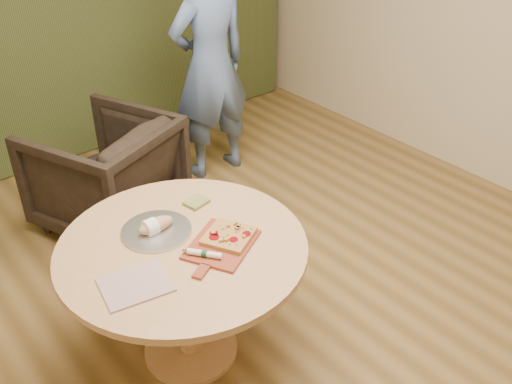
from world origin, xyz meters
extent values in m
cube|color=olive|center=(0.00, 0.00, -0.01)|extent=(5.00, 6.00, 0.02)
cylinder|color=tan|center=(-0.44, 0.30, 0.01)|extent=(0.52, 0.52, 0.03)
cylinder|color=tan|center=(-0.44, 0.30, 0.35)|extent=(0.12, 0.12, 0.68)
cylinder|color=tan|center=(-0.44, 0.30, 0.73)|extent=(1.24, 1.24, 0.04)
cube|color=#973C26|center=(-0.30, 0.17, 0.76)|extent=(0.44, 0.41, 0.01)
cube|color=#973C26|center=(-0.49, 0.06, 0.76)|extent=(0.11, 0.09, 0.01)
cube|color=#BB8C49|center=(-0.24, 0.18, 0.78)|extent=(0.30, 0.30, 0.02)
cylinder|color=#790407|center=(-0.30, 0.23, 0.79)|extent=(0.04, 0.04, 0.00)
cylinder|color=#790407|center=(-0.31, 0.20, 0.79)|extent=(0.05, 0.05, 0.00)
cylinder|color=#790407|center=(-0.17, 0.12, 0.79)|extent=(0.04, 0.04, 0.00)
cylinder|color=#790407|center=(-0.25, 0.13, 0.79)|extent=(0.04, 0.04, 0.00)
cube|color=tan|center=(-0.28, 0.16, 0.79)|extent=(0.02, 0.02, 0.01)
cube|color=tan|center=(-0.17, 0.22, 0.79)|extent=(0.02, 0.02, 0.01)
cube|color=tan|center=(-0.30, 0.23, 0.79)|extent=(0.03, 0.03, 0.01)
cube|color=tan|center=(-0.20, 0.11, 0.79)|extent=(0.02, 0.02, 0.01)
cube|color=tan|center=(-0.18, 0.19, 0.79)|extent=(0.03, 0.03, 0.01)
cube|color=tan|center=(-0.31, 0.16, 0.79)|extent=(0.03, 0.03, 0.01)
cube|color=tan|center=(-0.21, 0.23, 0.79)|extent=(0.02, 0.02, 0.01)
cube|color=tan|center=(-0.28, 0.14, 0.79)|extent=(0.02, 0.02, 0.01)
cube|color=tan|center=(-0.18, 0.19, 0.79)|extent=(0.03, 0.03, 0.01)
cube|color=tan|center=(-0.16, 0.20, 0.79)|extent=(0.02, 0.02, 0.01)
cube|color=#1D6D18|center=(-0.29, 0.15, 0.79)|extent=(0.01, 0.01, 0.00)
cube|color=#1D6D18|center=(-0.16, 0.17, 0.79)|extent=(0.01, 0.01, 0.00)
cube|color=#1D6D18|center=(-0.25, 0.12, 0.79)|extent=(0.01, 0.01, 0.00)
cube|color=#1D6D18|center=(-0.25, 0.17, 0.79)|extent=(0.01, 0.01, 0.00)
cube|color=#1D6D18|center=(-0.13, 0.14, 0.79)|extent=(0.01, 0.01, 0.00)
cube|color=#1D6D18|center=(-0.24, 0.23, 0.79)|extent=(0.01, 0.01, 0.00)
cube|color=#1D6D18|center=(-0.20, 0.17, 0.79)|extent=(0.01, 0.01, 0.00)
cube|color=#1D6D18|center=(-0.29, 0.11, 0.79)|extent=(0.01, 0.01, 0.00)
cube|color=#9F5A89|center=(-0.26, 0.09, 0.79)|extent=(0.02, 0.03, 0.00)
cube|color=#9F5A89|center=(-0.22, 0.23, 0.79)|extent=(0.03, 0.01, 0.00)
cube|color=#9F5A89|center=(-0.19, 0.17, 0.79)|extent=(0.03, 0.01, 0.00)
cube|color=#9F5A89|center=(-0.29, 0.17, 0.79)|extent=(0.01, 0.03, 0.00)
cube|color=#9F5A89|center=(-0.30, 0.21, 0.79)|extent=(0.02, 0.03, 0.00)
cube|color=#9F5A89|center=(-0.16, 0.14, 0.79)|extent=(0.01, 0.03, 0.00)
cube|color=#9F5A89|center=(-0.23, 0.27, 0.79)|extent=(0.02, 0.03, 0.00)
cylinder|color=white|center=(-0.42, 0.14, 0.78)|extent=(0.13, 0.15, 0.03)
cylinder|color=#194C26|center=(-0.42, 0.14, 0.78)|extent=(0.04, 0.04, 0.03)
cube|color=silver|center=(-0.47, 0.21, 0.78)|extent=(0.03, 0.04, 0.00)
cube|color=silver|center=(-0.77, 0.18, 0.76)|extent=(0.34, 0.30, 0.01)
cylinder|color=silver|center=(-0.48, 0.47, 0.75)|extent=(0.35, 0.35, 0.01)
cylinder|color=silver|center=(-0.48, 0.47, 0.76)|extent=(0.36, 0.36, 0.02)
ellipsoid|color=tan|center=(-0.48, 0.47, 0.79)|extent=(0.19, 0.08, 0.07)
cylinder|color=white|center=(-0.51, 0.47, 0.79)|extent=(0.06, 0.09, 0.09)
cube|color=#5D6A2F|center=(-0.18, 0.55, 0.76)|extent=(0.14, 0.12, 0.02)
imported|color=black|center=(-0.18, 1.73, 0.44)|extent=(1.10, 1.07, 0.89)
imported|color=#526C9B|center=(0.86, 1.86, 0.93)|extent=(0.70, 0.48, 1.86)
camera|label=1|loc=(-1.57, -1.65, 2.48)|focal=40.00mm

